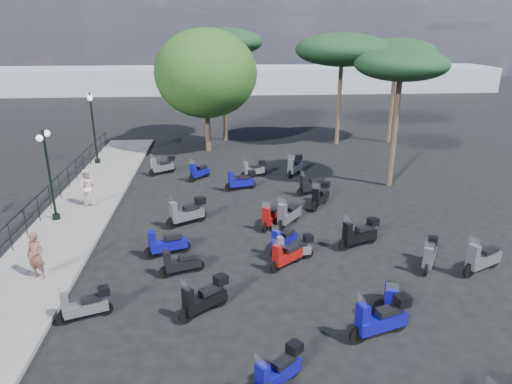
{
  "coord_description": "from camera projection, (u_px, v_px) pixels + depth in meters",
  "views": [
    {
      "loc": [
        -0.16,
        -14.78,
        7.82
      ],
      "look_at": [
        1.3,
        3.41,
        1.2
      ],
      "focal_mm": 32.0,
      "sensor_mm": 36.0,
      "label": 1
    }
  ],
  "objects": [
    {
      "name": "scooter_1",
      "position": [
        85.0,
        306.0,
        12.79
      ],
      "size": [
        1.48,
        0.73,
        1.22
      ],
      "rotation": [
        0.0,
        0.0,
        1.91
      ],
      "color": "black",
      "rests_on": "ground"
    },
    {
      "name": "distant_hills",
      "position": [
        220.0,
        79.0,
        58.19
      ],
      "size": [
        70.0,
        8.0,
        3.0
      ],
      "primitive_type": "cube",
      "color": "gray",
      "rests_on": "ground"
    },
    {
      "name": "pine_1",
      "position": [
        397.0,
        53.0,
        30.74
      ],
      "size": [
        5.32,
        5.32,
        7.15
      ],
      "color": "#38281E",
      "rests_on": "ground"
    },
    {
      "name": "scooter_4",
      "position": [
        162.0,
        166.0,
        25.52
      ],
      "size": [
        1.42,
        1.02,
        1.28
      ],
      "rotation": [
        0.0,
        0.0,
        2.15
      ],
      "color": "black",
      "rests_on": "ground"
    },
    {
      "name": "scooter_15",
      "position": [
        254.0,
        170.0,
        24.99
      ],
      "size": [
        1.44,
        0.78,
        1.2
      ],
      "rotation": [
        0.0,
        0.0,
        1.96
      ],
      "color": "black",
      "rests_on": "ground"
    },
    {
      "name": "scooter_14",
      "position": [
        271.0,
        217.0,
        18.77
      ],
      "size": [
        0.98,
        1.45,
        1.31
      ],
      "rotation": [
        0.0,
        0.0,
        2.59
      ],
      "color": "black",
      "rests_on": "ground"
    },
    {
      "name": "scooter_9",
      "position": [
        241.0,
        181.0,
        23.02
      ],
      "size": [
        1.61,
        0.69,
        1.3
      ],
      "rotation": [
        0.0,
        0.0,
        1.84
      ],
      "color": "black",
      "rests_on": "ground"
    },
    {
      "name": "woman",
      "position": [
        36.0,
        256.0,
        14.54
      ],
      "size": [
        0.65,
        0.5,
        1.59
      ],
      "primitive_type": "imported",
      "rotation": [
        0.0,
        0.0,
        -0.22
      ],
      "color": "brown",
      "rests_on": "sidewalk"
    },
    {
      "name": "scooter_21",
      "position": [
        295.0,
        167.0,
        25.34
      ],
      "size": [
        1.05,
        1.53,
        1.36
      ],
      "rotation": [
        0.0,
        0.0,
        2.6
      ],
      "color": "black",
      "rests_on": "ground"
    },
    {
      "name": "sidewalk",
      "position": [
        69.0,
        226.0,
        18.83
      ],
      "size": [
        3.0,
        30.0,
        0.15
      ],
      "primitive_type": "cube",
      "color": "#5F5D5B",
      "rests_on": "ground"
    },
    {
      "name": "pine_2",
      "position": [
        223.0,
        42.0,
        31.1
      ],
      "size": [
        5.41,
        5.41,
        7.81
      ],
      "color": "#38281E",
      "rests_on": "ground"
    },
    {
      "name": "broadleaf_tree",
      "position": [
        206.0,
        74.0,
        28.9
      ],
      "size": [
        6.55,
        6.55,
        7.82
      ],
      "color": "#38281E",
      "rests_on": "ground"
    },
    {
      "name": "scooter_18",
      "position": [
        286.0,
        256.0,
        15.6
      ],
      "size": [
        1.28,
        1.07,
        1.25
      ],
      "rotation": [
        0.0,
        0.0,
        2.25
      ],
      "color": "black",
      "rests_on": "ground"
    },
    {
      "name": "scooter_23",
      "position": [
        390.0,
        299.0,
        13.14
      ],
      "size": [
        0.77,
        1.55,
        1.29
      ],
      "rotation": [
        0.0,
        0.0,
        2.78
      ],
      "color": "black",
      "rests_on": "ground"
    },
    {
      "name": "scooter_3",
      "position": [
        187.0,
        213.0,
        18.93
      ],
      "size": [
        1.65,
        1.1,
        1.46
      ],
      "rotation": [
        0.0,
        0.0,
        2.09
      ],
      "color": "black",
      "rests_on": "ground"
    },
    {
      "name": "lamp_post_1",
      "position": [
        49.0,
        170.0,
        18.58
      ],
      "size": [
        0.31,
        1.13,
        3.84
      ],
      "rotation": [
        0.0,
        0.0,
        0.02
      ],
      "color": "black",
      "rests_on": "sidewalk"
    },
    {
      "name": "scooter_19",
      "position": [
        359.0,
        234.0,
        17.04
      ],
      "size": [
        1.66,
        0.89,
        1.39
      ],
      "rotation": [
        0.0,
        0.0,
        1.96
      ],
      "color": "black",
      "rests_on": "ground"
    },
    {
      "name": "railing",
      "position": [
        31.0,
        210.0,
        18.26
      ],
      "size": [
        0.04,
        26.04,
        1.1
      ],
      "color": "black",
      "rests_on": "sidewalk"
    },
    {
      "name": "scooter_24",
      "position": [
        482.0,
        259.0,
        15.24
      ],
      "size": [
        1.72,
        0.99,
        1.47
      ],
      "rotation": [
        0.0,
        0.0,
        2.02
      ],
      "color": "black",
      "rests_on": "ground"
    },
    {
      "name": "scooter_2",
      "position": [
        166.0,
        244.0,
        16.38
      ],
      "size": [
        1.64,
        0.8,
        1.36
      ],
      "rotation": [
        0.0,
        0.0,
        1.92
      ],
      "color": "black",
      "rests_on": "ground"
    },
    {
      "name": "scooter_8",
      "position": [
        181.0,
        264.0,
        15.13
      ],
      "size": [
        1.5,
        0.69,
        1.23
      ],
      "rotation": [
        0.0,
        0.0,
        1.89
      ],
      "color": "black",
      "rests_on": "ground"
    },
    {
      "name": "scooter_10",
      "position": [
        199.0,
        172.0,
        24.64
      ],
      "size": [
        1.1,
        1.27,
        1.26
      ],
      "rotation": [
        0.0,
        0.0,
        2.44
      ],
      "color": "black",
      "rests_on": "ground"
    },
    {
      "name": "scooter_13",
      "position": [
        293.0,
        249.0,
        16.07
      ],
      "size": [
        1.52,
        0.55,
        1.22
      ],
      "rotation": [
        0.0,
        0.0,
        1.75
      ],
      "color": "black",
      "rests_on": "ground"
    },
    {
      "name": "scooter_20",
      "position": [
        288.0,
        215.0,
        18.83
      ],
      "size": [
        1.2,
        1.52,
        1.45
      ],
      "rotation": [
        0.0,
        0.0,
        2.49
      ],
      "color": "black",
      "rests_on": "ground"
    },
    {
      "name": "scooter_25",
      "position": [
        430.0,
        256.0,
        15.57
      ],
      "size": [
        0.97,
        1.38,
        1.23
      ],
      "rotation": [
        0.0,
        0.0,
        2.58
      ],
      "color": "black",
      "rests_on": "ground"
    },
    {
      "name": "pine_3",
      "position": [
        401.0,
        66.0,
        21.81
      ],
      "size": [
        4.49,
        4.49,
        6.91
      ],
      "color": "#38281E",
      "rests_on": "ground"
    },
    {
      "name": "scooter_27",
      "position": [
        311.0,
        186.0,
        22.43
      ],
      "size": [
        1.61,
        0.82,
        1.34
      ],
      "rotation": [
        0.0,
        0.0,
        1.94
      ],
      "color": "black",
      "rests_on": "ground"
    },
    {
      "name": "ground",
      "position": [
        228.0,
        256.0,
        16.53
      ],
      "size": [
        120.0,
        120.0,
        0.0
      ],
      "primitive_type": "plane",
      "color": "black",
      "rests_on": "ground"
    },
    {
      "name": "lamp_post_2",
      "position": [
        93.0,
        124.0,
        26.53
      ],
      "size": [
        0.53,
        1.19,
        4.15
      ],
      "rotation": [
        0.0,
        0.0,
        0.26
      ],
      "color": "black",
      "rests_on": "sidewalk"
    },
    {
      "name": "pine_0",
      "position": [
        342.0,
        50.0,
        30.16
      ],
      "size": [
        6.29,
        6.29,
        7.51
      ],
      "color": "#38281E",
      "rests_on": "ground"
    },
    {
      "name": "scooter_26",
      "position": [
        320.0,
        196.0,
        20.86
      ],
      "size": [
        1.11,
        1.51,
        1.37
      ],
      "rotation": [
        0.0,
        0.0,
        2.55
      ],
      "color": "black",
      "rests_on": "ground"
    },
    {
      "name": "scooter_17",
      "position": [
        381.0,
        319.0,
        12.03
      ],
      "size": [
        1.78,
        0.84,
        1.46
      ],
      "rotation": [
        0.0,
        0.0,
        1.88
      ],
      "color": "black",
      "rests_on": "ground"
    },
    {
      "name": "scooter_5",
      "position": [
        278.0,
        372.0,
        10.3
      ],
      "size": [
        1.3,
        1.16,
        1.27
      ],
      "rotation": [
        0.0,
        0.0,
        2.29
      ],
      "color": "black",
      "rests_on": "ground"
    },
    {
      "name": "pedestrian_far",
      "position": [
        87.0,
        187.0,
        20.6
      ],
      "size": [
        0.84,
        0.66,
        1.7
      ],
      "primitive_type": "imported",
      "rotation": [
        0.0,
        0.0,
        3.12
      ],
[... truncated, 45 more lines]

